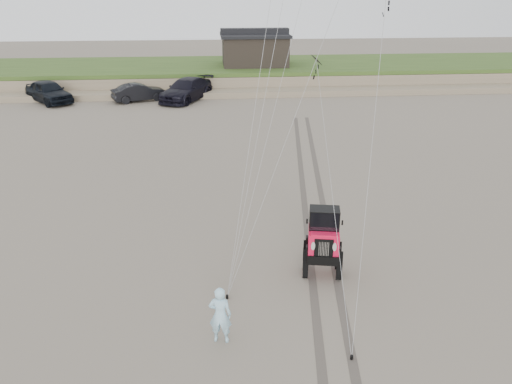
% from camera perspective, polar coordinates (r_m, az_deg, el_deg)
% --- Properties ---
extents(ground, '(160.00, 160.00, 0.00)m').
position_cam_1_polar(ground, '(14.77, 4.99, -13.75)').
color(ground, '#6B6054').
rests_on(ground, ground).
extents(dune_ridge, '(160.00, 14.25, 1.73)m').
position_cam_1_polar(dune_ridge, '(49.88, -2.56, 13.35)').
color(dune_ridge, '#7A6B54').
rests_on(dune_ridge, ground).
extents(cabin, '(6.40, 5.40, 3.35)m').
position_cam_1_polar(cabin, '(49.20, -0.16, 16.08)').
color(cabin, black).
rests_on(cabin, dune_ridge).
extents(truck_a, '(4.95, 5.34, 1.78)m').
position_cam_1_polar(truck_a, '(44.01, -22.62, 10.55)').
color(truck_a, black).
rests_on(truck_a, ground).
extents(truck_b, '(4.60, 3.08, 1.43)m').
position_cam_1_polar(truck_b, '(42.39, -13.20, 11.02)').
color(truck_b, black).
rests_on(truck_b, ground).
extents(truck_c, '(4.90, 6.47, 1.74)m').
position_cam_1_polar(truck_c, '(41.98, -7.97, 11.50)').
color(truck_c, black).
rests_on(truck_c, ground).
extents(jeep, '(2.97, 5.17, 1.81)m').
position_cam_1_polar(jeep, '(16.20, 7.65, -6.52)').
color(jeep, '#F81440').
rests_on(jeep, ground).
extents(man, '(0.66, 0.50, 1.64)m').
position_cam_1_polar(man, '(13.34, -4.12, -13.83)').
color(man, '#95C9E6').
rests_on(man, ground).
extents(stake_main, '(0.08, 0.08, 0.12)m').
position_cam_1_polar(stake_main, '(15.34, -3.32, -11.87)').
color(stake_main, black).
rests_on(stake_main, ground).
extents(stake_aux, '(0.08, 0.08, 0.12)m').
position_cam_1_polar(stake_aux, '(13.43, 10.88, -18.08)').
color(stake_aux, black).
rests_on(stake_aux, ground).
extents(tire_tracks, '(5.22, 29.74, 0.01)m').
position_cam_1_polar(tire_tracks, '(21.97, 6.56, -1.02)').
color(tire_tracks, '#4C443D').
rests_on(tire_tracks, ground).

